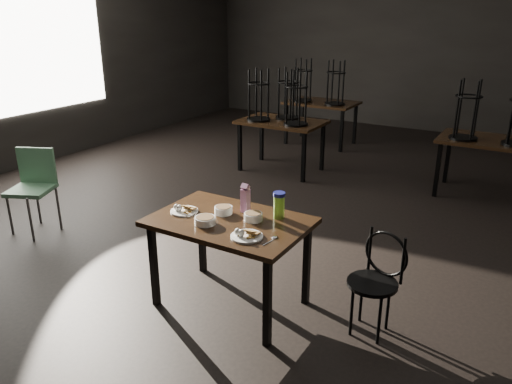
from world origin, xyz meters
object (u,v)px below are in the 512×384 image
Objects in this scene: water_bottle at (279,205)px; bentwood_chair at (377,275)px; juice_carton at (245,199)px; school_chair at (33,183)px; main_table at (230,229)px.

water_bottle is 0.89m from bentwood_chair.
water_bottle is at bearing 5.66° from juice_carton.
main_table is at bearing -28.00° from school_chair.
juice_carton is at bearing -174.34° from water_bottle.
juice_carton is at bearing -162.06° from bentwood_chair.
water_bottle is (0.31, 0.23, 0.19)m from main_table.
juice_carton is at bearing -23.68° from school_chair.
bentwood_chair is 0.87× the size of school_chair.
juice_carton is 0.27× the size of school_chair.
bentwood_chair is (1.11, 0.26, -0.21)m from main_table.
juice_carton reaches higher than main_table.
water_bottle is 2.95m from school_chair.
bentwood_chair is (1.09, 0.07, -0.40)m from juice_carton.
water_bottle is at bearing 36.17° from main_table.
school_chair is (-2.93, -0.06, -0.32)m from water_bottle.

